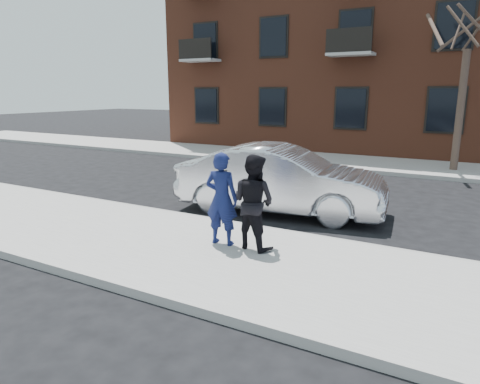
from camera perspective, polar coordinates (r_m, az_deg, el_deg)
The scene contains 10 objects.
ground at distance 8.57m, azimuth -9.70°, elevation -6.98°, with size 100.00×100.00×0.00m, color black.
near_sidewalk at distance 8.36m, azimuth -10.79°, elevation -6.99°, with size 50.00×3.50×0.15m, color gray.
near_curb at distance 9.73m, azimuth -4.05°, elevation -3.86°, with size 50.00×0.10×0.15m, color #999691.
far_sidewalk at distance 18.44m, azimuth 12.51°, elevation 4.04°, with size 50.00×3.50×0.15m, color gray.
far_curb at distance 16.74m, azimuth 10.75°, elevation 3.21°, with size 50.00×0.10×0.15m, color #999691.
apartment_building at distance 24.65m, azimuth 22.80°, elevation 19.81°, with size 24.30×10.30×12.30m.
street_tree at distance 17.45m, azimuth 28.49°, elevation 20.30°, with size 3.60×3.60×6.80m.
silver_sedan at distance 10.50m, azimuth 5.44°, elevation 1.63°, with size 1.75×5.03×1.66m, color silver.
man_hoodie at distance 7.85m, azimuth -2.46°, elevation -0.91°, with size 0.67×0.52×1.73m.
man_peacoat at distance 7.65m, azimuth 1.81°, elevation -1.31°, with size 0.95×0.80×1.72m.
Camera 1 is at (5.07, -6.25, 2.94)m, focal length 32.00 mm.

